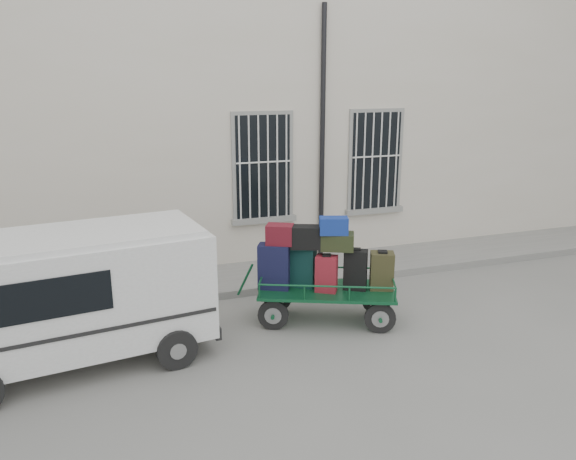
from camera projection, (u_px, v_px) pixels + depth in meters
The scene contains 5 objects.
ground at pixel (334, 315), 10.03m from camera, with size 80.00×80.00×0.00m, color slate.
building at pixel (249, 122), 14.25m from camera, with size 24.00×5.15×6.00m.
sidewalk at pixel (292, 272), 12.02m from camera, with size 24.00×1.70×0.15m, color slate.
luggage_cart at pixel (321, 269), 9.55m from camera, with size 2.70×1.88×1.87m.
van at pixel (71, 291), 8.07m from camera, with size 4.13×2.21×1.99m.
Camera 1 is at (-3.85, -8.48, 4.11)m, focal length 35.00 mm.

